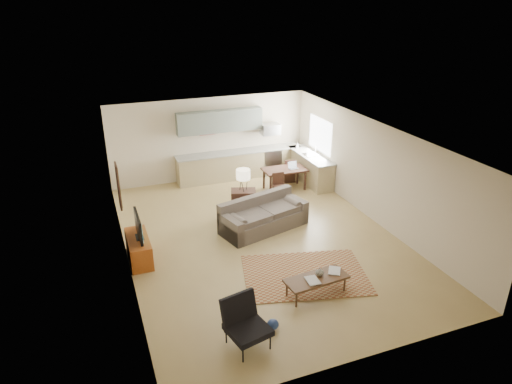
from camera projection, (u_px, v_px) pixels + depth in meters
name	position (u px, v px, depth m)	size (l,w,h in m)	color
room	(260.00, 189.00, 11.02)	(9.00, 9.00, 9.00)	#9D844E
kitchen_counter_back	(240.00, 164.00, 15.25)	(4.26, 0.64, 0.92)	tan
kitchen_counter_right	(310.00, 168.00, 14.90)	(0.64, 2.26, 0.92)	tan
kitchen_range	(270.00, 160.00, 15.61)	(0.62, 0.62, 0.90)	#A5A8AD
kitchen_microwave	(270.00, 129.00, 15.19)	(0.62, 0.40, 0.35)	#A5A8AD
upper_cabinets	(220.00, 121.00, 14.59)	(2.80, 0.34, 0.70)	slate
window_right	(320.00, 135.00, 14.57)	(0.02, 1.40, 1.05)	white
wall_art_left	(119.00, 186.00, 10.66)	(0.06, 0.42, 1.10)	olive
triptych	(207.00, 127.00, 14.66)	(1.70, 0.04, 0.50)	#FFE5C7
rug	(305.00, 274.00, 10.03)	(2.66, 1.84, 0.02)	brown
sofa	(264.00, 214.00, 11.85)	(2.40, 1.05, 0.84)	#5A5047
coffee_table	(316.00, 286.00, 9.31)	(1.32, 0.53, 0.40)	#442B18
book_a	(307.00, 282.00, 9.08)	(0.26, 0.34, 0.03)	maroon
book_b	(329.00, 270.00, 9.47)	(0.38, 0.41, 0.02)	navy
vase	(320.00, 271.00, 9.29)	(0.18, 0.18, 0.18)	black
armchair	(248.00, 325.00, 7.83)	(0.78, 0.78, 0.89)	black
tv_credenza	(139.00, 249.00, 10.50)	(0.48, 1.24, 0.57)	#8F3E12
tv	(138.00, 226.00, 10.29)	(0.10, 0.96, 0.57)	black
console_table	(244.00, 203.00, 12.54)	(0.67, 0.45, 0.78)	#331D15
table_lamp	(243.00, 180.00, 12.26)	(0.38, 0.38, 0.62)	beige
dining_table	(284.00, 179.00, 14.34)	(1.34, 0.77, 0.68)	#331D15
dining_chair_near	(280.00, 186.00, 13.69)	(0.37, 0.38, 0.77)	#331D15
dining_chair_far	(289.00, 170.00, 14.94)	(0.38, 0.40, 0.79)	#331D15
laptop	(294.00, 166.00, 14.17)	(0.29, 0.21, 0.21)	#A5A8AD
soap_bottle	(297.00, 145.00, 15.33)	(0.11, 0.11, 0.19)	#FFE5C7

